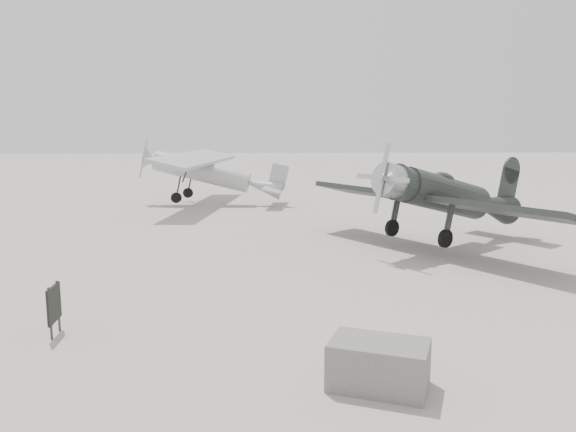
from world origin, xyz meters
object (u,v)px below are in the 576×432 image
at_px(lowwing_monoplane, 450,197).
at_px(equipment_block, 379,365).
at_px(sign_board, 54,305).
at_px(highwing_monoplane, 208,168).

height_order(lowwing_monoplane, equipment_block, lowwing_monoplane).
bearing_deg(lowwing_monoplane, sign_board, -176.08).
bearing_deg(highwing_monoplane, sign_board, -85.17).
distance_m(lowwing_monoplane, equipment_block, 12.49).
bearing_deg(highwing_monoplane, equipment_block, -69.07).
bearing_deg(sign_board, lowwing_monoplane, 34.71).
xyz_separation_m(lowwing_monoplane, highwing_monoplane, (-10.08, 12.08, 0.21)).
distance_m(highwing_monoplane, sign_board, 20.73).
bearing_deg(lowwing_monoplane, highwing_monoplane, 97.08).
relative_size(highwing_monoplane, sign_board, 10.50).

